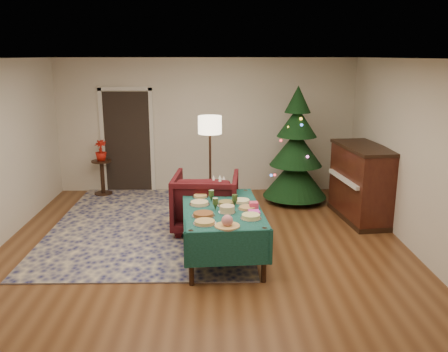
{
  "coord_description": "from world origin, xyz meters",
  "views": [
    {
      "loc": [
        0.16,
        -6.06,
        2.74
      ],
      "look_at": [
        0.31,
        1.13,
        0.9
      ],
      "focal_mm": 38.0,
      "sensor_mm": 36.0,
      "label": 1
    }
  ],
  "objects_px": {
    "side_table": "(103,178)",
    "christmas_tree": "(296,151)",
    "gift_box": "(254,205)",
    "buffet_table": "(222,218)",
    "armchair": "(206,199)",
    "potted_plant": "(101,155)",
    "floor_lamp": "(210,131)",
    "piano": "(362,184)"
  },
  "relations": [
    {
      "from": "christmas_tree",
      "to": "potted_plant",
      "type": "bearing_deg",
      "value": 172.11
    },
    {
      "from": "buffet_table",
      "to": "christmas_tree",
      "type": "xyz_separation_m",
      "value": [
        1.45,
        2.56,
        0.42
      ]
    },
    {
      "from": "armchair",
      "to": "christmas_tree",
      "type": "bearing_deg",
      "value": -133.45
    },
    {
      "from": "christmas_tree",
      "to": "armchair",
      "type": "bearing_deg",
      "value": -138.02
    },
    {
      "from": "gift_box",
      "to": "floor_lamp",
      "type": "distance_m",
      "value": 2.34
    },
    {
      "from": "buffet_table",
      "to": "piano",
      "type": "distance_m",
      "value": 2.85
    },
    {
      "from": "gift_box",
      "to": "potted_plant",
      "type": "relative_size",
      "value": 0.28
    },
    {
      "from": "gift_box",
      "to": "piano",
      "type": "distance_m",
      "value": 2.54
    },
    {
      "from": "side_table",
      "to": "christmas_tree",
      "type": "bearing_deg",
      "value": -7.89
    },
    {
      "from": "floor_lamp",
      "to": "piano",
      "type": "height_order",
      "value": "floor_lamp"
    },
    {
      "from": "gift_box",
      "to": "potted_plant",
      "type": "distance_m",
      "value": 4.19
    },
    {
      "from": "floor_lamp",
      "to": "piano",
      "type": "xyz_separation_m",
      "value": [
        2.58,
        -0.56,
        -0.83
      ]
    },
    {
      "from": "potted_plant",
      "to": "side_table",
      "type": "bearing_deg",
      "value": 90.0
    },
    {
      "from": "buffet_table",
      "to": "gift_box",
      "type": "height_order",
      "value": "gift_box"
    },
    {
      "from": "gift_box",
      "to": "potted_plant",
      "type": "bearing_deg",
      "value": 131.55
    },
    {
      "from": "buffet_table",
      "to": "armchair",
      "type": "xyz_separation_m",
      "value": [
        -0.24,
        1.04,
        -0.05
      ]
    },
    {
      "from": "side_table",
      "to": "gift_box",
      "type": "bearing_deg",
      "value": -48.45
    },
    {
      "from": "potted_plant",
      "to": "buffet_table",
      "type": "bearing_deg",
      "value": -52.71
    },
    {
      "from": "buffet_table",
      "to": "floor_lamp",
      "type": "relative_size",
      "value": 1.11
    },
    {
      "from": "buffet_table",
      "to": "potted_plant",
      "type": "distance_m",
      "value": 3.88
    },
    {
      "from": "armchair",
      "to": "piano",
      "type": "bearing_deg",
      "value": -164.92
    },
    {
      "from": "floor_lamp",
      "to": "gift_box",
      "type": "bearing_deg",
      "value": -74.28
    },
    {
      "from": "buffet_table",
      "to": "armchair",
      "type": "height_order",
      "value": "armchair"
    },
    {
      "from": "gift_box",
      "to": "potted_plant",
      "type": "xyz_separation_m",
      "value": [
        -2.78,
        3.14,
        0.06
      ]
    },
    {
      "from": "armchair",
      "to": "side_table",
      "type": "distance_m",
      "value": 2.94
    },
    {
      "from": "floor_lamp",
      "to": "christmas_tree",
      "type": "height_order",
      "value": "christmas_tree"
    },
    {
      "from": "gift_box",
      "to": "floor_lamp",
      "type": "height_order",
      "value": "floor_lamp"
    },
    {
      "from": "gift_box",
      "to": "armchair",
      "type": "bearing_deg",
      "value": 121.4
    },
    {
      "from": "armchair",
      "to": "side_table",
      "type": "height_order",
      "value": "armchair"
    },
    {
      "from": "gift_box",
      "to": "christmas_tree",
      "type": "xyz_separation_m",
      "value": [
        1.01,
        2.61,
        0.23
      ]
    },
    {
      "from": "christmas_tree",
      "to": "piano",
      "type": "relative_size",
      "value": 1.43
    },
    {
      "from": "buffet_table",
      "to": "potted_plant",
      "type": "relative_size",
      "value": 4.68
    },
    {
      "from": "gift_box",
      "to": "armchair",
      "type": "distance_m",
      "value": 1.31
    },
    {
      "from": "buffet_table",
      "to": "armchair",
      "type": "distance_m",
      "value": 1.07
    },
    {
      "from": "side_table",
      "to": "christmas_tree",
      "type": "xyz_separation_m",
      "value": [
        3.79,
        -0.53,
        0.65
      ]
    },
    {
      "from": "christmas_tree",
      "to": "piano",
      "type": "height_order",
      "value": "christmas_tree"
    },
    {
      "from": "armchair",
      "to": "floor_lamp",
      "type": "xyz_separation_m",
      "value": [
        0.06,
        1.05,
        0.93
      ]
    },
    {
      "from": "potted_plant",
      "to": "christmas_tree",
      "type": "relative_size",
      "value": 0.18
    },
    {
      "from": "side_table",
      "to": "christmas_tree",
      "type": "distance_m",
      "value": 3.88
    },
    {
      "from": "buffet_table",
      "to": "gift_box",
      "type": "bearing_deg",
      "value": -7.07
    },
    {
      "from": "floor_lamp",
      "to": "christmas_tree",
      "type": "bearing_deg",
      "value": 15.87
    },
    {
      "from": "armchair",
      "to": "floor_lamp",
      "type": "distance_m",
      "value": 1.41
    }
  ]
}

